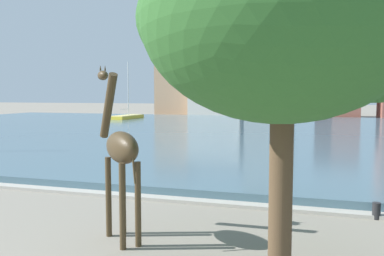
{
  "coord_description": "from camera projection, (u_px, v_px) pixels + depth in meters",
  "views": [
    {
      "loc": [
        5.9,
        -3.82,
        3.7
      ],
      "look_at": [
        0.67,
        13.42,
        2.2
      ],
      "focal_mm": 37.84,
      "sensor_mm": 36.0,
      "label": 1
    }
  ],
  "objects": [
    {
      "name": "harbor_water",
      "position": [
        249.0,
        132.0,
        38.18
      ],
      "size": [
        88.65,
        49.4,
        0.39
      ],
      "primitive_type": "cube",
      "color": "#476675",
      "rests_on": "ground"
    },
    {
      "name": "quay_edge_coping",
      "position": [
        139.0,
        197.0,
        14.4
      ],
      "size": [
        88.65,
        0.5,
        0.12
      ],
      "primitive_type": "cube",
      "color": "#ADA89E",
      "rests_on": "ground"
    },
    {
      "name": "giraffe_statue",
      "position": [
        120.0,
        150.0,
        10.16
      ],
      "size": [
        2.12,
        2.04,
        4.51
      ],
      "color": "#42331E",
      "rests_on": "ground"
    },
    {
      "name": "sailboat_yellow",
      "position": [
        129.0,
        118.0,
        55.93
      ],
      "size": [
        2.43,
        7.12,
        8.14
      ],
      "color": "gold",
      "rests_on": "ground"
    },
    {
      "name": "shade_tree",
      "position": [
        287.0,
        26.0,
        8.18
      ],
      "size": [
        6.51,
        7.79,
        7.28
      ],
      "color": "brown",
      "rests_on": "ground"
    },
    {
      "name": "mooring_bollard",
      "position": [
        376.0,
        211.0,
        12.0
      ],
      "size": [
        0.24,
        0.24,
        0.5
      ],
      "primitive_type": "cylinder",
      "color": "#232326",
      "rests_on": "ground"
    },
    {
      "name": "townhouse_tall_gabled",
      "position": [
        177.0,
        84.0,
        70.41
      ],
      "size": [
        6.5,
        5.28,
        10.98
      ],
      "color": "tan",
      "rests_on": "ground"
    },
    {
      "name": "townhouse_corner_house",
      "position": [
        218.0,
        88.0,
        66.92
      ],
      "size": [
        8.65,
        7.17,
        9.5
      ],
      "color": "beige",
      "rests_on": "ground"
    },
    {
      "name": "townhouse_narrow_midrow",
      "position": [
        271.0,
        76.0,
        63.91
      ],
      "size": [
        7.35,
        8.01,
        13.16
      ],
      "color": "gray",
      "rests_on": "ground"
    },
    {
      "name": "townhouse_end_terrace",
      "position": [
        337.0,
        93.0,
        62.73
      ],
      "size": [
        6.52,
        7.32,
        7.89
      ],
      "color": "#8E5142",
      "rests_on": "ground"
    }
  ]
}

